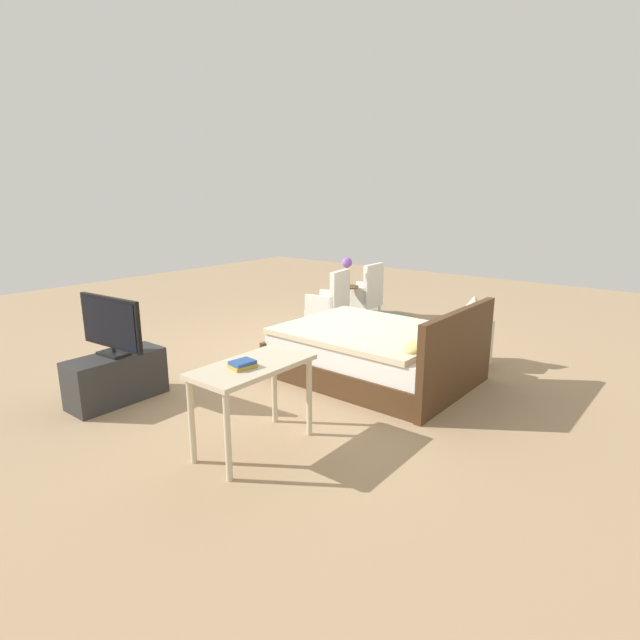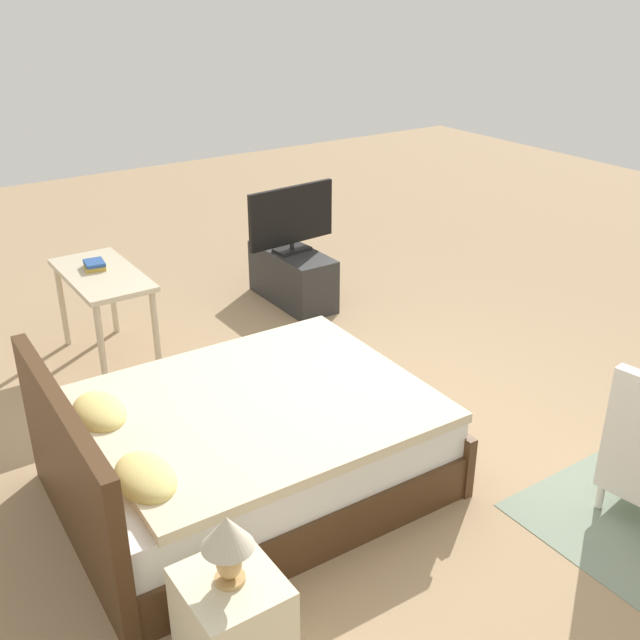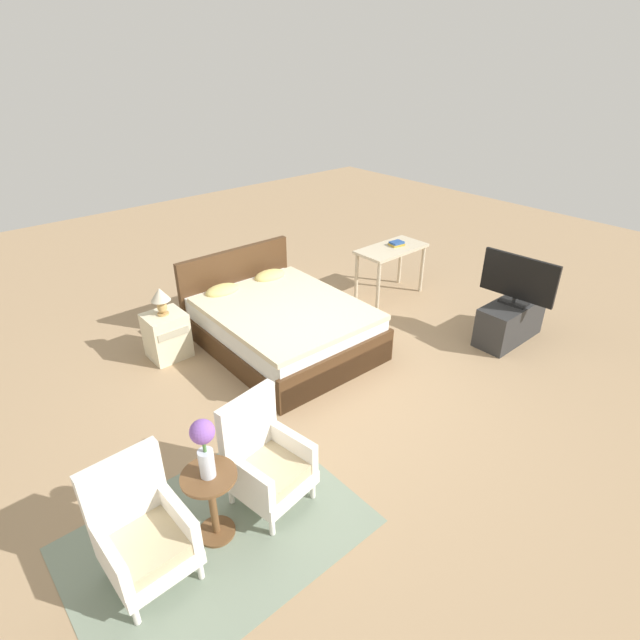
{
  "view_description": "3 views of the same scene",
  "coord_description": "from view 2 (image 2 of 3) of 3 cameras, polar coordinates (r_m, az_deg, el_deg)",
  "views": [
    {
      "loc": [
        4.69,
        3.79,
        2.08
      ],
      "look_at": [
        0.28,
        0.31,
        0.66
      ],
      "focal_mm": 28.0,
      "sensor_mm": 36.0,
      "label": 1
    },
    {
      "loc": [
        -3.31,
        2.58,
        2.84
      ],
      "look_at": [
        0.39,
        0.07,
        0.74
      ],
      "focal_mm": 42.0,
      "sensor_mm": 36.0,
      "label": 2
    },
    {
      "loc": [
        -3.11,
        -3.37,
        3.21
      ],
      "look_at": [
        -0.08,
        0.12,
        0.69
      ],
      "focal_mm": 28.0,
      "sensor_mm": 36.0,
      "label": 3
    }
  ],
  "objects": [
    {
      "name": "book_stack",
      "position": [
        6.04,
        -16.8,
        4.04
      ],
      "size": [
        0.22,
        0.19,
        0.06
      ],
      "color": "#B79333",
      "rests_on": "vanity_desk"
    },
    {
      "name": "bed",
      "position": [
        4.48,
        -6.01,
        -9.61
      ],
      "size": [
        1.66,
        2.16,
        0.96
      ],
      "color": "#472D19",
      "rests_on": "ground_plane"
    },
    {
      "name": "tv_flatscreen",
      "position": [
        6.8,
        -2.2,
        7.78
      ],
      "size": [
        0.22,
        0.9,
        0.6
      ],
      "color": "black",
      "rests_on": "tv_stand"
    },
    {
      "name": "nightstand",
      "position": [
        3.49,
        -6.6,
        -22.35
      ],
      "size": [
        0.44,
        0.41,
        0.55
      ],
      "color": "beige",
      "rests_on": "ground_plane"
    },
    {
      "name": "tv_stand",
      "position": [
        6.99,
        -2.11,
        3.35
      ],
      "size": [
        0.96,
        0.4,
        0.5
      ],
      "color": "#2D2D2D",
      "rests_on": "ground_plane"
    },
    {
      "name": "ground_plane",
      "position": [
        5.07,
        3.21,
        -8.98
      ],
      "size": [
        16.0,
        16.0,
        0.0
      ],
      "primitive_type": "plane",
      "color": "#A38460"
    },
    {
      "name": "table_lamp",
      "position": [
        3.14,
        -7.06,
        -16.28
      ],
      "size": [
        0.22,
        0.22,
        0.33
      ],
      "color": "tan",
      "rests_on": "nightstand"
    },
    {
      "name": "vanity_desk",
      "position": [
        5.99,
        -16.2,
        2.5
      ],
      "size": [
        1.04,
        0.52,
        0.75
      ],
      "color": "beige",
      "rests_on": "ground_plane"
    }
  ]
}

